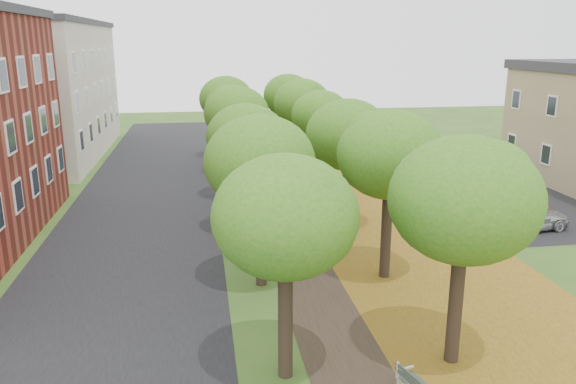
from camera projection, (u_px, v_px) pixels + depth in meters
name	position (u px, v px, depth m)	size (l,w,h in m)	color
ground	(363.00, 368.00, 15.69)	(120.00, 120.00, 0.00)	#2D4C19
street_asphalt	(140.00, 218.00, 28.87)	(8.00, 70.00, 0.01)	black
footpath	(284.00, 212.00, 29.99)	(3.20, 70.00, 0.01)	black
leaf_verge	(374.00, 207.00, 30.74)	(7.50, 70.00, 0.01)	#92651A
parking_lot	(508.00, 196.00, 32.97)	(9.00, 16.00, 0.01)	black
tree_row_west	(241.00, 127.00, 28.46)	(3.71, 33.71, 6.22)	black
tree_row_east	(333.00, 125.00, 29.18)	(3.71, 33.71, 6.22)	black
building_cream	(31.00, 89.00, 43.24)	(10.30, 20.30, 10.40)	beige
car_silver	(525.00, 216.00, 26.90)	(1.73, 4.29, 1.46)	#B1B2B7
car_red	(508.00, 205.00, 28.71)	(1.46, 4.18, 1.38)	maroon
car_grey	(494.00, 190.00, 31.88)	(1.81, 4.46, 1.29)	#2D2D32
car_white	(459.00, 172.00, 36.08)	(2.19, 4.74, 1.32)	silver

